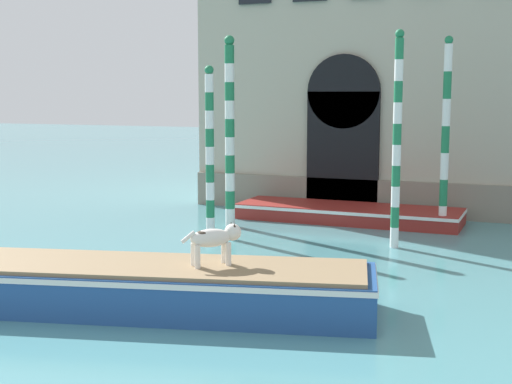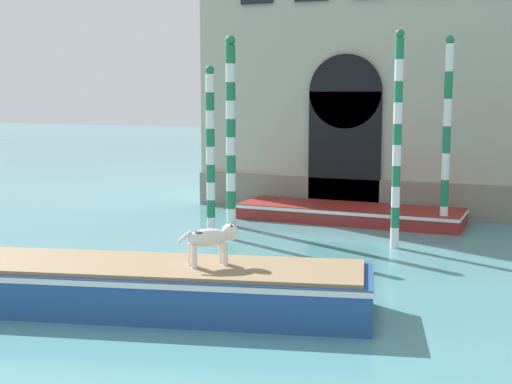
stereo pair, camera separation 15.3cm
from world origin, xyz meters
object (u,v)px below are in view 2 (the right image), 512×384
object	(u,v)px
boat_moored_near_palazzo	(350,213)
mooring_pole_0	(210,151)
mooring_pole_3	(447,135)
mooring_pole_2	(397,140)
mooring_pole_1	(231,132)
boat_foreground	(86,282)
dog_on_deck	(212,238)

from	to	relation	value
boat_moored_near_palazzo	mooring_pole_0	world-z (taller)	mooring_pole_0
boat_moored_near_palazzo	mooring_pole_3	bearing A→B (deg)	-12.62
mooring_pole_3	mooring_pole_0	bearing A→B (deg)	-155.07
mooring_pole_2	mooring_pole_3	xyz separation A→B (m)	(0.75, 2.16, 0.00)
mooring_pole_1	mooring_pole_2	distance (m)	4.40
mooring_pole_0	mooring_pole_1	xyz separation A→B (m)	(-0.00, 1.17, 0.38)
boat_foreground	mooring_pole_1	xyz separation A→B (m)	(-0.67, 7.06, 1.98)
mooring_pole_2	boat_foreground	bearing A→B (deg)	-120.85
dog_on_deck	mooring_pole_2	xyz separation A→B (m)	(1.69, 5.54, 1.19)
mooring_pole_3	dog_on_deck	bearing A→B (deg)	-107.59
boat_moored_near_palazzo	mooring_pole_2	bearing A→B (deg)	-57.11
boat_moored_near_palazzo	mooring_pole_1	bearing A→B (deg)	-144.36
boat_foreground	boat_moored_near_palazzo	bearing A→B (deg)	64.61
mooring_pole_2	mooring_pole_3	size ratio (longest dim) A/B	1.00
mooring_pole_0	mooring_pole_1	world-z (taller)	mooring_pole_1
mooring_pole_2	mooring_pole_1	bearing A→B (deg)	166.90
mooring_pole_0	mooring_pole_1	size ratio (longest dim) A/B	0.84
boat_foreground	dog_on_deck	size ratio (longest dim) A/B	12.15
dog_on_deck	boat_moored_near_palazzo	size ratio (longest dim) A/B	0.13
dog_on_deck	mooring_pole_3	size ratio (longest dim) A/B	0.16
dog_on_deck	mooring_pole_1	bearing A→B (deg)	67.46
dog_on_deck	mooring_pole_2	size ratio (longest dim) A/B	0.16
boat_moored_near_palazzo	mooring_pole_1	xyz separation A→B (m)	(-2.58, -1.77, 2.15)
mooring_pole_0	mooring_pole_2	world-z (taller)	mooring_pole_2
boat_foreground	mooring_pole_3	bearing A→B (deg)	48.82
boat_moored_near_palazzo	mooring_pole_1	size ratio (longest dim) A/B	1.24
dog_on_deck	mooring_pole_3	xyz separation A→B (m)	(2.44, 7.71, 1.19)
boat_foreground	dog_on_deck	world-z (taller)	dog_on_deck
dog_on_deck	mooring_pole_0	size ratio (longest dim) A/B	0.19
mooring_pole_2	mooring_pole_3	bearing A→B (deg)	70.87
mooring_pole_2	mooring_pole_0	bearing A→B (deg)	-177.64
boat_foreground	mooring_pole_0	world-z (taller)	mooring_pole_0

